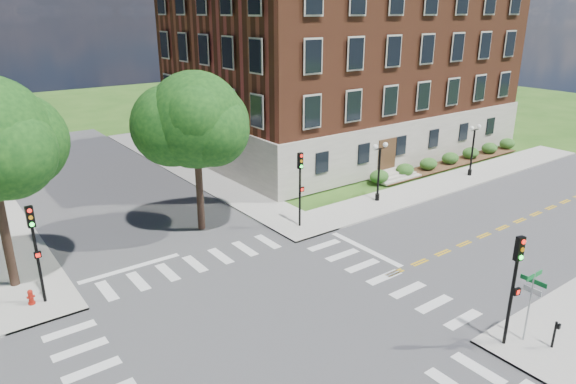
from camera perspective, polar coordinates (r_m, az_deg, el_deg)
ground at (r=23.29m, az=-2.03°, el=-14.59°), size 160.00×160.00×0.00m
road_ew at (r=23.29m, az=-2.03°, el=-14.58°), size 90.00×12.00×0.01m
road_ns at (r=23.29m, az=-2.03°, el=-14.57°), size 12.00×90.00×0.01m
sidewalk_ne at (r=42.87m, az=3.21°, el=1.81°), size 34.00×34.00×0.12m
crosswalk_east at (r=27.39m, az=10.63°, el=-9.32°), size 2.20×10.20×0.02m
stop_bar_east at (r=30.26m, az=8.58°, el=-6.30°), size 0.40×5.50×0.00m
main_building at (r=51.74m, az=6.17°, el=14.14°), size 30.60×22.40×16.50m
shrub_row at (r=48.15m, az=17.50°, el=2.83°), size 18.00×2.00×1.30m
tree_d at (r=30.82m, az=-10.26°, el=7.85°), size 5.75×5.75×9.77m
traffic_signal_se at (r=22.24m, az=23.90°, el=-8.65°), size 0.36×0.41×4.80m
traffic_signal_ne at (r=31.69m, az=1.36°, el=1.34°), size 0.33×0.37×4.80m
traffic_signal_nw at (r=25.92m, az=-26.31°, el=-5.02°), size 0.33×0.37×4.80m
twin_lamp_west at (r=36.90m, az=10.08°, el=2.60°), size 1.36×0.36×4.23m
twin_lamp_east at (r=44.75m, az=19.85°, el=4.71°), size 1.36×0.36×4.23m
street_sign_pole at (r=23.21m, az=25.43°, el=-10.14°), size 1.10×1.10×3.10m
push_button_post at (r=23.95m, az=27.54°, el=-13.74°), size 0.14×0.21×1.20m
fire_hydrant at (r=27.12m, az=-26.66°, el=-10.43°), size 0.35×0.35×0.75m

